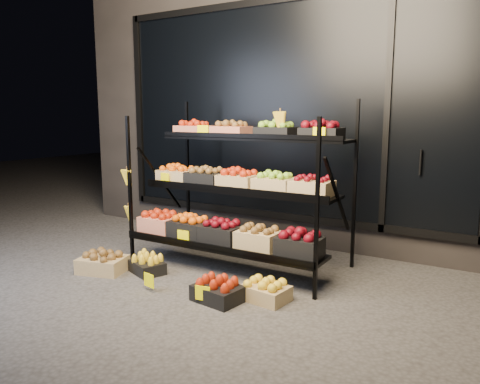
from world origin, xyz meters
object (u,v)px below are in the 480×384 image
Objects in this scene: display_rack at (235,189)px; floor_crate_midleft at (147,265)px; floor_crate_midright at (266,290)px; floor_crate_left at (103,262)px.

floor_crate_midleft is at bearing -132.44° from display_rack.
display_rack is 5.49× the size of floor_crate_midright.
floor_crate_midleft is (-0.59, -0.65, -0.70)m from display_rack.
floor_crate_midleft is at bearing 11.39° from floor_crate_left.
display_rack is at bearing 144.18° from floor_crate_midright.
floor_crate_midright is (0.70, -0.65, -0.70)m from display_rack.
display_rack is 5.40× the size of floor_crate_midleft.
floor_crate_midright is (1.69, 0.20, -0.01)m from floor_crate_left.
display_rack reaches higher than floor_crate_left.
floor_crate_left is at bearing -139.15° from display_rack.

